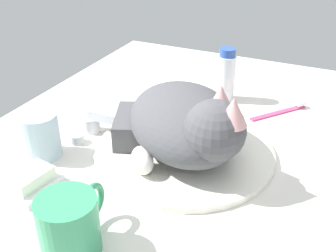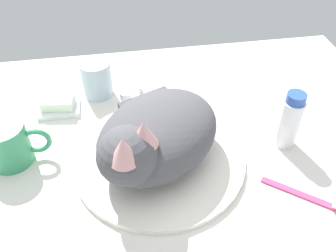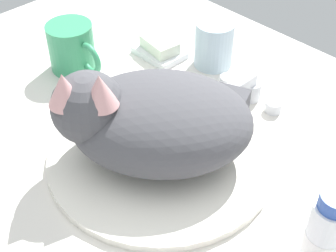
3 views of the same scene
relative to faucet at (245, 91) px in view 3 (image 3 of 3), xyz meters
The scene contains 9 objects.
ground_plane 19.08cm from the faucet, 90.00° to the right, with size 110.00×82.50×3.00cm, color silver.
sink_basin 18.78cm from the faucet, 90.00° to the right, with size 32.83×32.83×1.19cm, color white.
faucet is the anchor object (origin of this frame).
cat 20.31cm from the faucet, 93.51° to the right, with size 31.36×30.99×15.33cm.
coffee_mug 30.97cm from the faucet, 152.87° to the right, with size 12.16×8.07×8.54cm.
rinse_cup 12.10cm from the faucet, 156.98° to the left, with size 6.87×6.87×8.41cm.
soap_dish 19.92cm from the faucet, behind, with size 9.00×6.40×1.20cm, color white.
soap_bar 19.84cm from the faucet, behind, with size 6.92×4.37×2.22cm, color silver.
toothpaste_bottle 31.47cm from the faucet, 35.41° to the right, with size 4.29×4.29×12.35cm.
Camera 3 is at (36.57, -34.25, 50.13)cm, focal length 51.90 mm.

